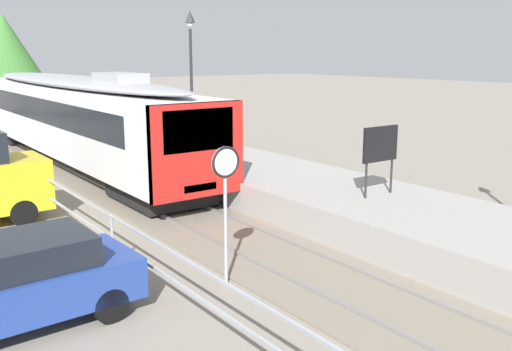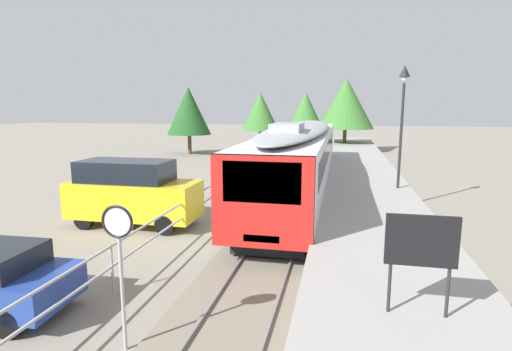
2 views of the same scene
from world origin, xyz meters
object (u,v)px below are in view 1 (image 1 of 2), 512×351
Objects in this scene: platform_lamp_mid_platform at (191,51)px; commuter_train at (73,113)px; platform_notice_board at (380,146)px; speed_limit_sign at (226,181)px; parked_hatchback_blue at (17,283)px.

commuter_train is at bearing 160.15° from platform_lamp_mid_platform.
commuter_train is 5.47m from platform_lamp_mid_platform.
commuter_train is at bearing 104.55° from platform_notice_board.
commuter_train is 13.67m from platform_notice_board.
commuter_train is 7.21× the size of speed_limit_sign.
platform_lamp_mid_platform reaches higher than platform_notice_board.
platform_lamp_mid_platform is at bearing 49.23° from parked_hatchback_blue.
platform_lamp_mid_platform reaches higher than speed_limit_sign.
platform_notice_board is 0.64× the size of speed_limit_sign.
parked_hatchback_blue is at bearing -130.77° from platform_lamp_mid_platform.
platform_notice_board reaches higher than parked_hatchback_blue.
commuter_train reaches higher than platform_notice_board.
platform_lamp_mid_platform is (4.58, -1.66, 2.47)m from commuter_train.
commuter_train is at bearing 82.68° from speed_limit_sign.
parked_hatchback_blue is (-5.54, -13.40, -1.36)m from commuter_train.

